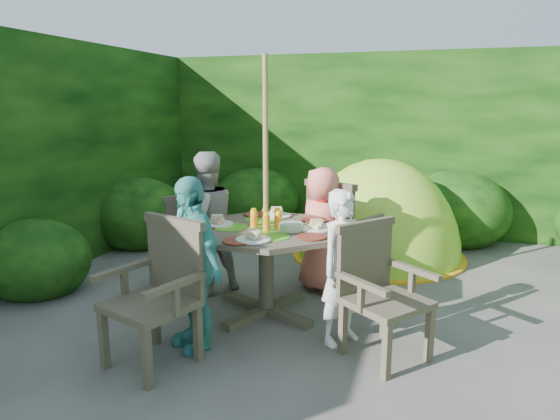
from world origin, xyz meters
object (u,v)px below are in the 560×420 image
(child_left, at_px, (205,223))
(dome_tent, at_px, (377,256))
(parasol_pole, at_px, (266,190))
(child_front, at_px, (192,263))
(patio_table, at_px, (267,241))
(garden_chair_right, at_px, (379,289))
(garden_chair_left, at_px, (185,238))
(garden_chair_back, at_px, (339,230))
(child_back, at_px, (322,229))
(garden_chair_front, at_px, (159,290))
(child_right, at_px, (343,268))

(child_left, bearing_deg, dome_tent, 176.59)
(parasol_pole, xyz_separation_m, child_front, (-0.33, -0.73, -0.45))
(parasol_pole, relative_size, dome_tent, 0.93)
(patio_table, relative_size, garden_chair_right, 1.89)
(parasol_pole, distance_m, garden_chair_right, 1.25)
(garden_chair_left, height_order, garden_chair_back, garden_chair_back)
(parasol_pole, relative_size, child_back, 1.80)
(parasol_pole, height_order, garden_chair_right, parasol_pole)
(child_front, distance_m, dome_tent, 3.02)
(parasol_pole, height_order, garden_chair_front, parasol_pole)
(child_right, bearing_deg, child_left, 98.77)
(child_right, bearing_deg, child_back, 53.77)
(parasol_pole, relative_size, garden_chair_front, 2.24)
(child_left, bearing_deg, child_back, 148.30)
(garden_chair_right, distance_m, child_left, 1.91)
(parasol_pole, bearing_deg, child_right, -24.23)
(patio_table, distance_m, child_left, 0.81)
(garden_chair_front, xyz_separation_m, child_front, (0.13, 0.26, 0.13))
(garden_chair_back, bearing_deg, child_right, 126.66)
(parasol_pole, bearing_deg, garden_chair_left, 156.80)
(child_left, bearing_deg, parasol_pole, 103.30)
(patio_table, bearing_deg, parasol_pole, 168.58)
(patio_table, xyz_separation_m, parasol_pole, (-0.00, 0.00, 0.44))
(child_right, relative_size, child_front, 0.91)
(child_right, height_order, child_back, child_back)
(garden_chair_back, relative_size, child_right, 0.86)
(child_back, bearing_deg, garden_chair_front, 96.26)
(garden_chair_left, height_order, dome_tent, dome_tent)
(garden_chair_right, xyz_separation_m, child_front, (-1.34, -0.30, 0.15))
(garden_chair_left, height_order, garden_chair_front, garden_chair_front)
(patio_table, bearing_deg, child_back, 66.10)
(parasol_pole, xyz_separation_m, dome_tent, (0.74, 2.02, -1.10))
(garden_chair_back, xyz_separation_m, child_back, (-0.12, -0.26, 0.06))
(parasol_pole, xyz_separation_m, garden_chair_back, (0.45, 0.99, -0.55))
(garden_chair_back, xyz_separation_m, child_right, (0.28, -1.32, 0.05))
(garden_chair_back, bearing_deg, child_left, 54.06)
(garden_chair_left, bearing_deg, garden_chair_back, 149.22)
(garden_chair_front, height_order, child_left, child_left)
(child_left, bearing_deg, patio_table, 103.38)
(patio_table, distance_m, child_front, 0.80)
(patio_table, relative_size, dome_tent, 0.75)
(garden_chair_left, relative_size, child_left, 0.67)
(parasol_pole, height_order, child_front, parasol_pole)
(child_back, bearing_deg, child_right, 141.51)
(garden_chair_left, bearing_deg, child_left, 107.75)
(child_left, xyz_separation_m, dome_tent, (1.47, 1.69, -0.69))
(parasol_pole, xyz_separation_m, child_left, (-0.73, 0.33, -0.41))
(patio_table, height_order, garden_chair_left, patio_table)
(parasol_pole, relative_size, child_front, 1.68)
(garden_chair_left, height_order, child_right, child_right)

